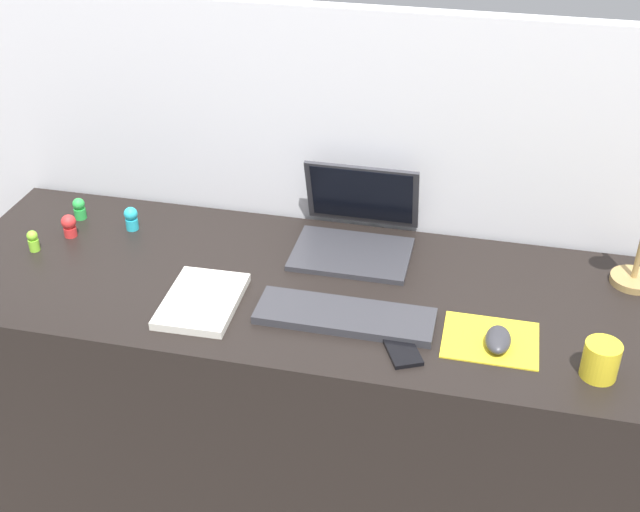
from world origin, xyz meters
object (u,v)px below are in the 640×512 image
at_px(laptop, 356,227).
at_px(toy_figurine_cyan, 131,218).
at_px(notebook_pad, 202,301).
at_px(toy_figurine_red, 69,225).
at_px(toy_figurine_lime, 32,241).
at_px(cell_phone, 401,348).
at_px(keyboard, 345,316).
at_px(mouse, 498,340).
at_px(toy_figurine_green, 79,208).
at_px(coffee_mug, 601,360).

xyz_separation_m(laptop, toy_figurine_cyan, (-0.61, -0.06, -0.02)).
distance_m(notebook_pad, toy_figurine_red, 0.50).
bearing_deg(toy_figurine_lime, cell_phone, -10.91).
height_order(toy_figurine_lime, toy_figurine_red, toy_figurine_red).
xyz_separation_m(laptop, keyboard, (0.04, -0.33, -0.04)).
relative_size(mouse, cell_phone, 0.75).
bearing_deg(keyboard, toy_figurine_cyan, 157.02).
relative_size(laptop, cell_phone, 2.34).
distance_m(mouse, notebook_pad, 0.69).
bearing_deg(laptop, toy_figurine_green, -177.53).
distance_m(cell_phone, toy_figurine_green, 1.02).
relative_size(notebook_pad, toy_figurine_lime, 4.16).
bearing_deg(coffee_mug, mouse, 166.96).
bearing_deg(toy_figurine_red, cell_phone, -16.82).
distance_m(toy_figurine_green, toy_figurine_red, 0.10).
distance_m(coffee_mug, toy_figurine_red, 1.37).
xyz_separation_m(keyboard, toy_figurine_cyan, (-0.65, 0.27, 0.02)).
bearing_deg(toy_figurine_red, toy_figurine_lime, -122.05).
xyz_separation_m(cell_phone, toy_figurine_green, (-0.95, 0.38, 0.03)).
bearing_deg(toy_figurine_cyan, toy_figurine_green, 172.02).
xyz_separation_m(notebook_pad, toy_figurine_lime, (-0.51, 0.13, 0.02)).
bearing_deg(notebook_pad, mouse, -2.08).
relative_size(mouse, toy_figurine_green, 1.56).
bearing_deg(toy_figurine_lime, mouse, -6.46).
xyz_separation_m(coffee_mug, toy_figurine_lime, (-1.40, 0.18, -0.01)).
xyz_separation_m(keyboard, mouse, (0.35, -0.02, 0.01)).
bearing_deg(toy_figurine_lime, toy_figurine_cyan, 38.58).
xyz_separation_m(laptop, notebook_pad, (-0.30, -0.35, -0.04)).
bearing_deg(notebook_pad, laptop, 47.42).
relative_size(laptop, toy_figurine_red, 4.75).
distance_m(cell_phone, coffee_mug, 0.42).
relative_size(mouse, toy_figurine_lime, 1.67).
distance_m(mouse, toy_figurine_lime, 1.20).
height_order(coffee_mug, toy_figurine_cyan, coffee_mug).
xyz_separation_m(keyboard, toy_figurine_green, (-0.81, 0.30, 0.02)).
bearing_deg(toy_figurine_cyan, cell_phone, -24.18).
relative_size(keyboard, notebook_pad, 1.71).
xyz_separation_m(toy_figurine_cyan, toy_figurine_lime, (-0.20, -0.16, -0.01)).
bearing_deg(toy_figurine_cyan, notebook_pad, -43.56).
bearing_deg(toy_figurine_green, toy_figurine_lime, -101.66).
bearing_deg(coffee_mug, laptop, 145.80).
height_order(notebook_pad, toy_figurine_green, toy_figurine_green).
xyz_separation_m(mouse, toy_figurine_green, (-1.16, 0.32, 0.01)).
relative_size(keyboard, toy_figurine_green, 6.67).
height_order(notebook_pad, coffee_mug, coffee_mug).
height_order(cell_phone, toy_figurine_lime, toy_figurine_lime).
bearing_deg(toy_figurine_green, toy_figurine_cyan, -7.98).
relative_size(laptop, notebook_pad, 1.25).
bearing_deg(toy_figurine_red, laptop, 9.60).
distance_m(laptop, coffee_mug, 0.72).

